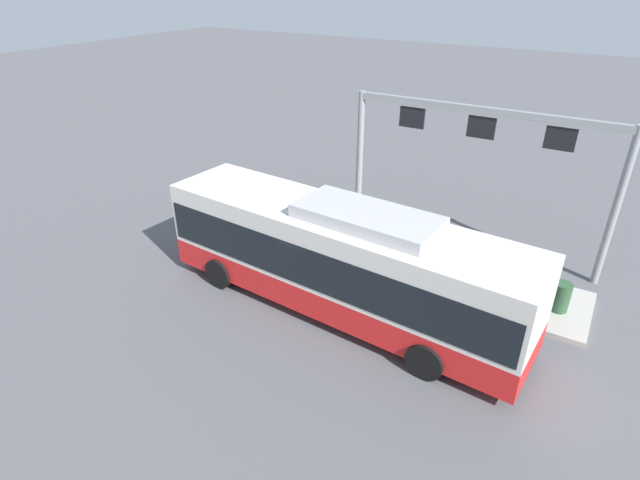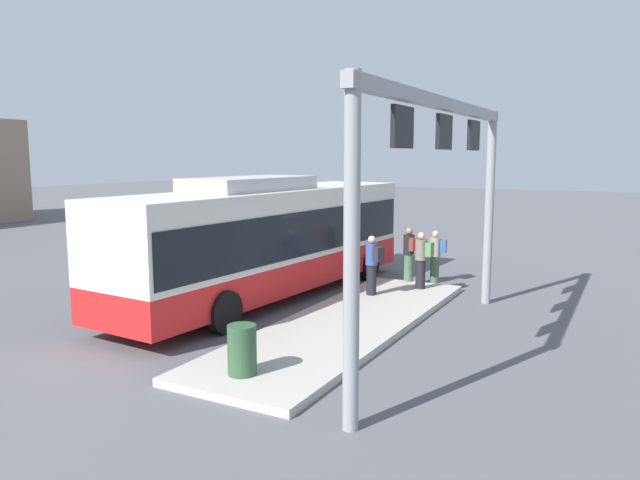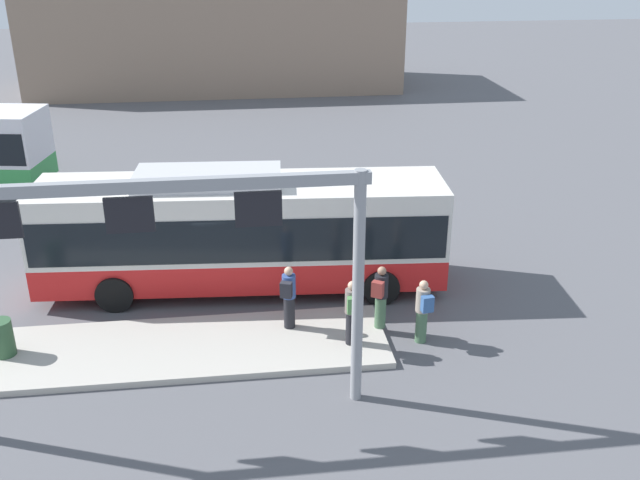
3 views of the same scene
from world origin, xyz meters
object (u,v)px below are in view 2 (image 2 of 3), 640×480
Objects in this scene: person_waiting_near at (409,253)px; person_waiting_mid at (372,264)px; trash_bin at (242,350)px; person_waiting_far at (422,259)px; person_boarding at (436,255)px; bus_main at (270,235)px.

person_waiting_mid is at bearing 114.85° from person_waiting_near.
person_waiting_mid is 1.86× the size of trash_bin.
person_waiting_near and person_waiting_far have the same top height.
person_waiting_mid is 1.72m from person_waiting_far.
person_waiting_near is at bearing -77.34° from person_waiting_mid.
person_boarding is 1.10m from person_waiting_near.
person_waiting_mid is at bearing 66.26° from person_boarding.
trash_bin is at bearing -147.49° from bus_main.
person_waiting_near and person_waiting_mid have the same top height.
person_waiting_near is 2.27m from person_waiting_mid.
bus_main is 6.75× the size of person_waiting_mid.
person_waiting_far is 8.22m from trash_bin.
trash_bin is at bearing 112.89° from person_waiting_mid.
bus_main is 4.52m from person_waiting_near.
person_waiting_near is at bearing -37.87° from bus_main.
person_waiting_mid is (-2.25, 0.27, 0.00)m from person_waiting_near.
bus_main is at bearing 41.16° from person_boarding.
person_waiting_mid is 6.79m from trash_bin.
trash_bin is (-9.01, -0.12, -0.44)m from person_waiting_near.
bus_main reaches higher than trash_bin.
bus_main is 4.49m from person_waiting_far.
person_waiting_far is at bearing 161.16° from person_waiting_near.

